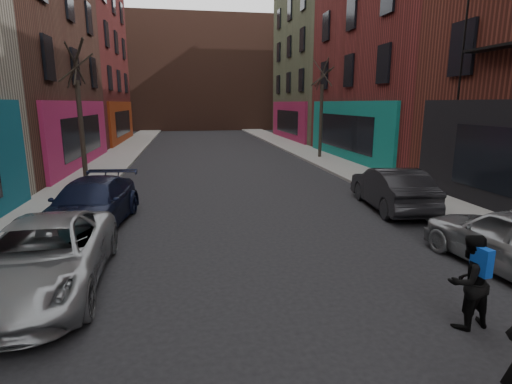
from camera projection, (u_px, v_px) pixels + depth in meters
name	position (u px, v px, depth m)	size (l,w,h in m)	color
sidewalk_left	(126.00, 150.00, 28.54)	(2.50, 84.00, 0.13)	gray
sidewalk_right	(295.00, 147.00, 30.61)	(2.50, 84.00, 0.13)	gray
building_far	(199.00, 75.00, 53.06)	(40.00, 10.00, 14.00)	#47281E
tree_left_far	(79.00, 103.00, 16.28)	(2.00, 2.00, 6.50)	black
tree_right_far	(322.00, 101.00, 24.08)	(2.00, 2.00, 6.80)	black
parked_left_far	(42.00, 257.00, 7.30)	(2.15, 4.67, 1.30)	#93979B
parked_left_end	(91.00, 204.00, 11.03)	(1.85, 4.56, 1.32)	black
parked_right_end	(391.00, 188.00, 12.97)	(1.45, 4.17, 1.37)	black
pedestrian	(469.00, 281.00, 6.06)	(0.80, 0.67, 1.49)	black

